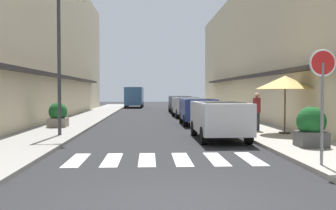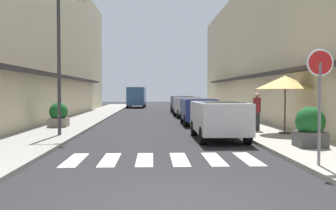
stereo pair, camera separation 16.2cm
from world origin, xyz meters
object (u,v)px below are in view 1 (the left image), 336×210
round_street_sign (323,76)px  planter_midblock (58,115)px  delivery_van (134,95)px  planter_corner (311,127)px  cafe_umbrella (285,83)px  parked_car_distant (180,102)px  parked_car_far (186,105)px  street_lamp (64,49)px  parked_car_near (219,116)px  parked_car_mid (198,108)px  pedestrian_walking_near (257,111)px

round_street_sign → planter_midblock: bearing=129.2°
delivery_van → planter_corner: bearing=-78.6°
cafe_umbrella → planter_corner: 4.23m
parked_car_distant → planter_midblock: 16.71m
parked_car_far → parked_car_distant: size_ratio=0.91×
parked_car_far → parked_car_distant: bearing=90.0°
parked_car_far → street_lamp: size_ratio=0.73×
parked_car_distant → delivery_van: 12.27m
parked_car_near → round_street_sign: size_ratio=1.57×
planter_corner → round_street_sign: bearing=-108.5°
street_lamp → parked_car_mid: bearing=43.9°
parked_car_far → planter_corner: bearing=-81.5°
parked_car_mid → parked_car_distant: same height
parked_car_distant → street_lamp: bearing=-108.1°
parked_car_near → cafe_umbrella: (2.94, 1.06, 1.31)m
parked_car_distant → round_street_sign: size_ratio=1.64×
parked_car_far → planter_corner: 16.47m
parked_car_near → planter_corner: 3.76m
parked_car_distant → parked_car_far: bearing=-90.0°
delivery_van → pedestrian_walking_near: delivery_van is taller
parked_car_distant → pedestrian_walking_near: size_ratio=2.66×
delivery_van → parked_car_near: bearing=-81.9°
delivery_van → planter_corner: size_ratio=4.29×
planter_corner → planter_midblock: size_ratio=1.06×
street_lamp → planter_corner: bearing=-24.0°
delivery_van → street_lamp: 30.28m
round_street_sign → planter_midblock: 13.67m
planter_corner → pedestrian_walking_near: pedestrian_walking_near is taller
parked_car_near → cafe_umbrella: bearing=19.8°
street_lamp → planter_midblock: 4.74m
cafe_umbrella → planter_midblock: bearing=160.9°
cafe_umbrella → pedestrian_walking_near: bearing=126.1°
pedestrian_walking_near → parked_car_far: bearing=-172.3°
parked_car_mid → street_lamp: size_ratio=0.69×
round_street_sign → planter_midblock: round_street_sign is taller
street_lamp → planter_midblock: street_lamp is taller
round_street_sign → street_lamp: bearing=137.4°
parked_car_distant → planter_corner: bearing=-83.9°
planter_midblock → parked_car_far: bearing=50.9°
delivery_van → round_street_sign: (5.80, -37.05, 0.82)m
parked_car_near → parked_car_mid: size_ratio=1.10×
parked_car_near → pedestrian_walking_near: pedestrian_walking_near is taller
delivery_van → pedestrian_walking_near: size_ratio=3.23×
delivery_van → pedestrian_walking_near: 29.58m
round_street_sign → street_lamp: size_ratio=0.49×
parked_car_near → parked_car_mid: same height
round_street_sign → parked_car_distant: bearing=93.1°
parked_car_far → delivery_van: delivery_van is taller
parked_car_near → street_lamp: street_lamp is taller
round_street_sign → parked_car_mid: bearing=96.2°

